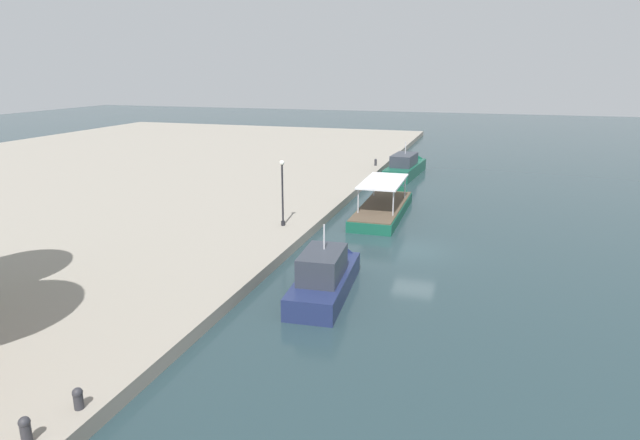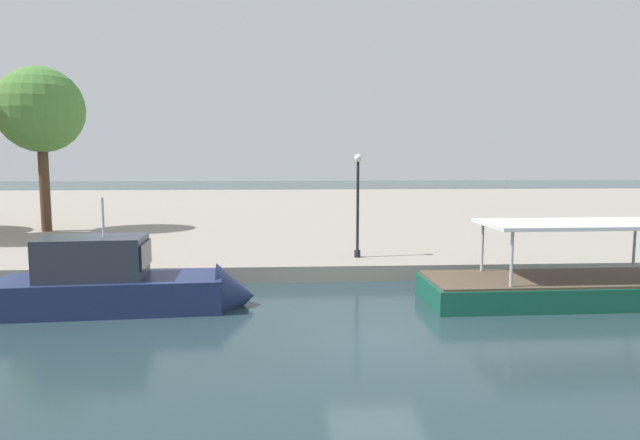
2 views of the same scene
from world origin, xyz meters
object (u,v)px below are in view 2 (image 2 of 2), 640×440
at_px(lamp_post, 358,203).
at_px(tour_boat_2, 606,294).
at_px(motor_yacht_1, 128,290).
at_px(tree_2, 39,110).

bearing_deg(lamp_post, tour_boat_2, -34.45).
distance_m(tour_boat_2, lamp_post, 9.80).
relative_size(motor_yacht_1, tour_boat_2, 0.71).
bearing_deg(lamp_post, motor_yacht_1, -145.78).
distance_m(motor_yacht_1, tree_2, 18.72).
distance_m(motor_yacht_1, lamp_post, 9.96).
bearing_deg(tree_2, tour_boat_2, -31.08).
distance_m(motor_yacht_1, tour_boat_2, 15.78).
distance_m(lamp_post, tree_2, 19.92).
bearing_deg(motor_yacht_1, tree_2, 116.69).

